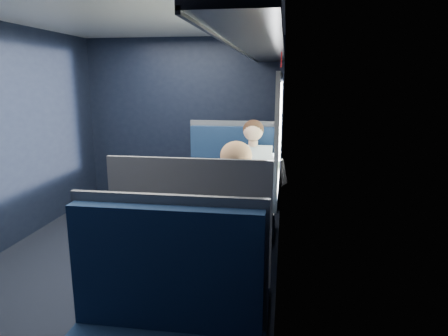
# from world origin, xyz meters

# --- Properties ---
(ground) EXTENTS (2.80, 4.20, 0.01)m
(ground) POSITION_xyz_m (0.00, 0.00, -0.01)
(ground) COLOR black
(room_shell) EXTENTS (3.00, 4.40, 2.40)m
(room_shell) POSITION_xyz_m (0.02, 0.00, 1.48)
(room_shell) COLOR black
(room_shell) RESTS_ON ground
(table) EXTENTS (0.62, 1.00, 0.74)m
(table) POSITION_xyz_m (1.03, 0.00, 0.66)
(table) COLOR #54565E
(table) RESTS_ON ground
(seat_bay_near) EXTENTS (1.04, 0.62, 1.26)m
(seat_bay_near) POSITION_xyz_m (0.84, 0.87, 0.42)
(seat_bay_near) COLOR #0D1D3B
(seat_bay_near) RESTS_ON ground
(seat_bay_far) EXTENTS (1.04, 0.62, 1.26)m
(seat_bay_far) POSITION_xyz_m (0.85, -0.87, 0.41)
(seat_bay_far) COLOR #0D1D3B
(seat_bay_far) RESTS_ON ground
(seat_row_front) EXTENTS (1.04, 0.51, 1.16)m
(seat_row_front) POSITION_xyz_m (0.85, 1.80, 0.41)
(seat_row_front) COLOR #0D1D3B
(seat_row_front) RESTS_ON ground
(man) EXTENTS (0.53, 0.56, 1.32)m
(man) POSITION_xyz_m (1.10, 0.70, 0.72)
(man) COLOR black
(man) RESTS_ON ground
(woman) EXTENTS (0.53, 0.56, 1.32)m
(woman) POSITION_xyz_m (1.10, -0.71, 0.73)
(woman) COLOR black
(woman) RESTS_ON ground
(papers) EXTENTS (0.62, 0.82, 0.01)m
(papers) POSITION_xyz_m (1.03, -0.06, 0.74)
(papers) COLOR white
(papers) RESTS_ON table
(laptop) EXTENTS (0.35, 0.40, 0.25)m
(laptop) POSITION_xyz_m (1.33, 0.13, 0.81)
(laptop) COLOR silver
(laptop) RESTS_ON table
(bottle_small) EXTENTS (0.06, 0.06, 0.21)m
(bottle_small) POSITION_xyz_m (1.26, 0.25, 0.83)
(bottle_small) COLOR silver
(bottle_small) RESTS_ON table
(cup) EXTENTS (0.07, 0.07, 0.09)m
(cup) POSITION_xyz_m (1.30, 0.44, 0.79)
(cup) COLOR white
(cup) RESTS_ON table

